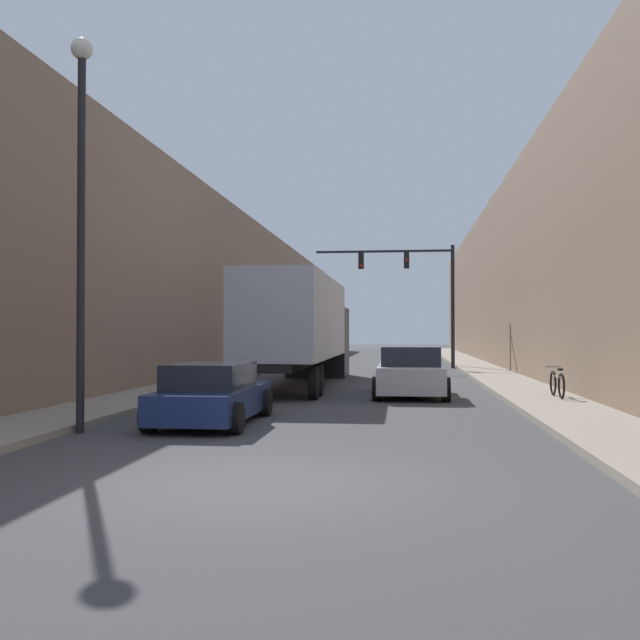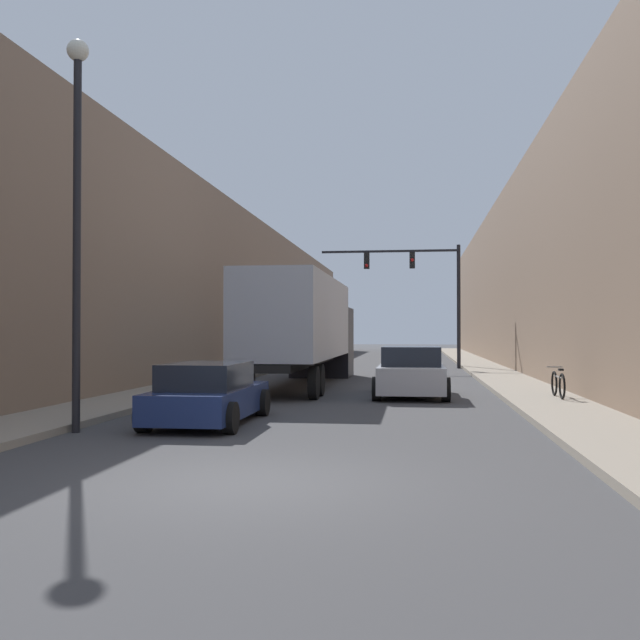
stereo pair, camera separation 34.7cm
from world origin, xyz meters
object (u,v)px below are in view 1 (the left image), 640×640
object	(u,v)px
sedan_car	(212,395)
traffic_signal_gantry	(419,282)
street_lamp	(81,184)
parked_bicycle	(557,384)
suv_car	(410,372)
semi_truck	(302,326)

from	to	relation	value
sedan_car	traffic_signal_gantry	size ratio (longest dim) A/B	0.57
street_lamp	parked_bicycle	world-z (taller)	street_lamp
traffic_signal_gantry	parked_bicycle	bearing A→B (deg)	-79.41
sedan_car	suv_car	world-z (taller)	suv_car
semi_truck	sedan_car	xyz separation A→B (m)	(-0.39, -11.12, -1.58)
suv_car	traffic_signal_gantry	world-z (taller)	traffic_signal_gantry
parked_bicycle	suv_car	bearing A→B (deg)	161.05
suv_car	street_lamp	world-z (taller)	street_lamp
suv_car	street_lamp	bearing A→B (deg)	-126.89
street_lamp	traffic_signal_gantry	bearing A→B (deg)	74.28
semi_truck	street_lamp	world-z (taller)	street_lamp
sedan_car	traffic_signal_gantry	distance (m)	25.05
sedan_car	parked_bicycle	size ratio (longest dim) A/B	2.38
semi_truck	traffic_signal_gantry	distance (m)	14.11
suv_car	parked_bicycle	bearing A→B (deg)	-18.95
semi_truck	traffic_signal_gantry	bearing A→B (deg)	70.35
traffic_signal_gantry	street_lamp	xyz separation A→B (m)	(-7.29, -25.89, 0.27)
sedan_car	parked_bicycle	xyz separation A→B (m)	(8.52, 5.70, -0.11)
traffic_signal_gantry	street_lamp	bearing A→B (deg)	-105.72
suv_car	traffic_signal_gantry	bearing A→B (deg)	87.74
semi_truck	suv_car	size ratio (longest dim) A/B	2.97
suv_car	street_lamp	xyz separation A→B (m)	(-6.62, -8.81, 4.23)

